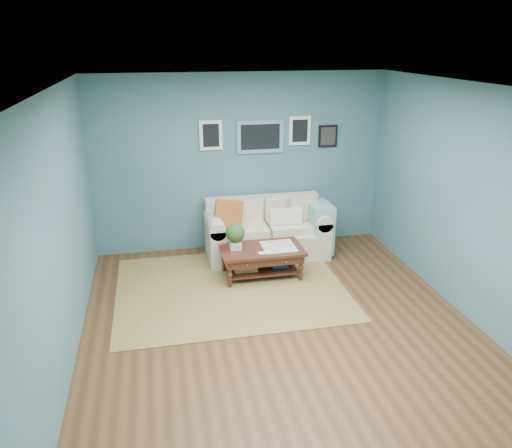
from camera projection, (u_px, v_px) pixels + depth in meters
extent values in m
plane|color=brown|center=(279.00, 325.00, 5.84)|extent=(5.00, 5.00, 0.00)
plane|color=white|center=(284.00, 87.00, 4.89)|extent=(5.00, 5.00, 0.00)
cube|color=#3B676B|center=(240.00, 163.00, 7.66)|extent=(4.50, 0.02, 2.70)
cube|color=#3B676B|center=(383.00, 349.00, 3.07)|extent=(4.50, 0.02, 2.70)
cube|color=#3B676B|center=(61.00, 232.00, 4.93)|extent=(0.02, 5.00, 2.70)
cube|color=#3B676B|center=(469.00, 203.00, 5.80)|extent=(0.02, 5.00, 2.70)
cube|color=#5E989E|center=(260.00, 137.00, 7.55)|extent=(0.72, 0.03, 0.50)
cube|color=black|center=(260.00, 137.00, 7.54)|extent=(0.60, 0.01, 0.38)
cube|color=white|center=(211.00, 135.00, 7.39)|extent=(0.34, 0.03, 0.44)
cube|color=white|center=(300.00, 131.00, 7.65)|extent=(0.34, 0.03, 0.44)
cube|color=black|center=(328.00, 136.00, 7.77)|extent=(0.30, 0.03, 0.34)
cube|color=brown|center=(230.00, 288.00, 6.69)|extent=(3.00, 2.40, 0.01)
cube|color=beige|center=(267.00, 243.00, 7.65)|extent=(1.36, 0.84, 0.40)
cube|color=beige|center=(262.00, 210.00, 7.80)|extent=(1.78, 0.21, 0.46)
cube|color=beige|center=(215.00, 241.00, 7.47)|extent=(0.23, 0.84, 0.59)
cube|color=beige|center=(316.00, 233.00, 7.77)|extent=(0.23, 0.84, 0.59)
cylinder|color=beige|center=(215.00, 223.00, 7.36)|extent=(0.25, 0.84, 0.25)
cylinder|color=beige|center=(317.00, 216.00, 7.67)|extent=(0.25, 0.84, 0.25)
cube|color=beige|center=(244.00, 230.00, 7.44)|extent=(0.69, 0.53, 0.12)
cube|color=beige|center=(291.00, 227.00, 7.58)|extent=(0.69, 0.53, 0.12)
cube|color=beige|center=(241.00, 210.00, 7.60)|extent=(0.69, 0.11, 0.34)
cube|color=beige|center=(287.00, 207.00, 7.74)|extent=(0.69, 0.11, 0.34)
cube|color=#CC4720|center=(228.00, 214.00, 7.31)|extent=(0.46, 0.16, 0.45)
cube|color=beige|center=(303.00, 207.00, 7.59)|extent=(0.45, 0.17, 0.44)
cube|color=silver|center=(286.00, 216.00, 7.46)|extent=(0.48, 0.11, 0.23)
cube|color=#7FBFB3|center=(319.00, 227.00, 7.61)|extent=(0.32, 0.52, 0.76)
cube|color=#34160F|center=(262.00, 249.00, 6.90)|extent=(1.14, 0.67, 0.04)
cube|color=#34160F|center=(262.00, 254.00, 6.93)|extent=(1.06, 0.59, 0.11)
cube|color=#34160F|center=(262.00, 269.00, 7.01)|extent=(0.97, 0.50, 0.02)
sphere|color=gold|center=(247.00, 265.00, 6.60)|extent=(0.03, 0.03, 0.03)
sphere|color=gold|center=(286.00, 262.00, 6.70)|extent=(0.03, 0.03, 0.03)
cylinder|color=#34160F|center=(230.00, 274.00, 6.65)|extent=(0.06, 0.06, 0.39)
cylinder|color=#34160F|center=(301.00, 268.00, 6.84)|extent=(0.06, 0.06, 0.39)
cylinder|color=#34160F|center=(224.00, 259.00, 7.12)|extent=(0.06, 0.06, 0.39)
cylinder|color=#34160F|center=(291.00, 253.00, 7.31)|extent=(0.06, 0.06, 0.39)
cube|color=silver|center=(235.00, 245.00, 6.85)|extent=(0.15, 0.15, 0.11)
sphere|color=#234B1E|center=(235.00, 233.00, 6.79)|extent=(0.27, 0.27, 0.27)
cube|color=silver|center=(278.00, 246.00, 6.94)|extent=(0.46, 0.46, 0.01)
cube|color=#AF8047|center=(245.00, 264.00, 6.92)|extent=(0.32, 0.23, 0.19)
cube|color=navy|center=(280.00, 263.00, 7.05)|extent=(0.23, 0.17, 0.11)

